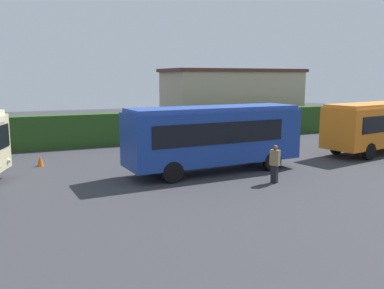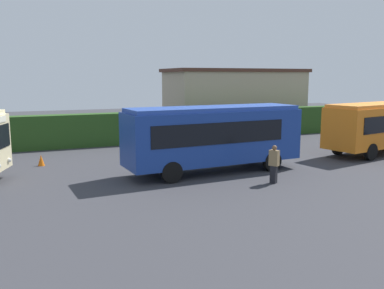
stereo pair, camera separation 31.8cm
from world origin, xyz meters
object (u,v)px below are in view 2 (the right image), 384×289
(person_center, at_px, (187,143))
(bus_blue, at_px, (214,135))
(person_right, at_px, (274,163))
(traffic_cone, at_px, (41,160))
(bus_orange, at_px, (381,124))

(person_center, bearing_deg, bus_blue, -25.81)
(bus_blue, distance_m, person_right, 3.60)
(bus_blue, bearing_deg, traffic_cone, 144.89)
(bus_orange, height_order, traffic_cone, bus_orange)
(person_center, height_order, person_right, person_center)
(person_center, bearing_deg, person_right, -13.03)
(bus_orange, bearing_deg, traffic_cone, 156.82)
(person_right, xyz_separation_m, traffic_cone, (-9.56, 8.06, -0.62))
(bus_blue, height_order, person_center, bus_blue)
(bus_orange, xyz_separation_m, person_center, (-12.10, 2.70, -0.87))
(bus_blue, distance_m, bus_orange, 12.08)
(bus_blue, relative_size, bus_orange, 1.04)
(bus_blue, distance_m, traffic_cone, 9.57)
(person_center, bearing_deg, traffic_cone, -126.91)
(bus_orange, distance_m, person_center, 12.43)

